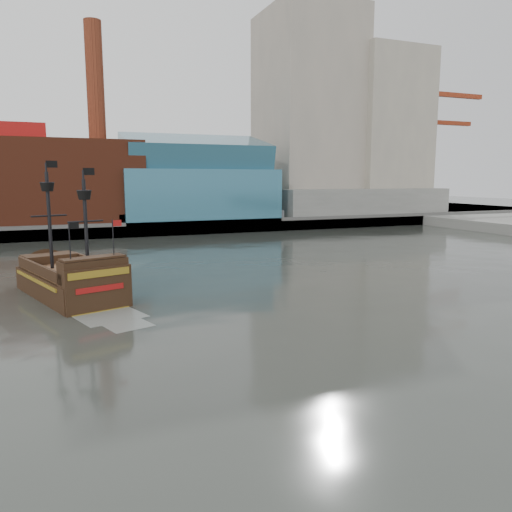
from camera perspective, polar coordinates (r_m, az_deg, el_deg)
name	(u,v)px	position (r m, az deg, el deg)	size (l,w,h in m)	color
ground	(339,338)	(33.45, 9.46, -9.26)	(400.00, 400.00, 0.00)	#292D27
promenade_far	(130,219)	(120.50, -14.18, 4.17)	(220.00, 60.00, 2.00)	slate
seawall	(154,229)	(91.47, -11.53, 3.04)	(220.00, 1.00, 2.60)	#4C4C49
skyline	(156,112)	(114.56, -11.41, 15.85)	(149.00, 45.00, 62.00)	brown
crane_a	(431,145)	(145.16, 19.37, 11.86)	(22.50, 4.00, 32.25)	slate
crane_b	(432,160)	(158.83, 19.51, 10.28)	(19.10, 4.00, 26.25)	slate
pirate_ship	(71,284)	(46.80, -20.41, -3.01)	(9.93, 17.74, 12.73)	black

